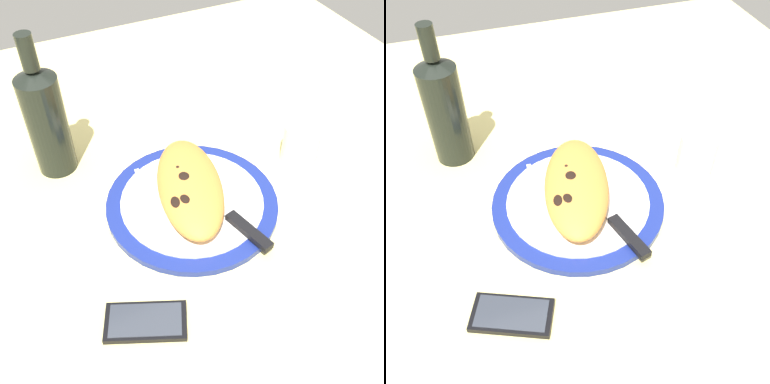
# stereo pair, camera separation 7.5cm
# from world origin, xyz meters

# --- Properties ---
(ground_plane) EXTENTS (1.50, 1.50, 0.03)m
(ground_plane) POSITION_xyz_m (0.00, 0.00, -0.01)
(ground_plane) COLOR #E5D684
(plate) EXTENTS (0.32, 0.32, 0.02)m
(plate) POSITION_xyz_m (0.00, 0.00, 0.01)
(plate) COLOR navy
(plate) RESTS_ON ground_plane
(calzone) EXTENTS (0.28, 0.18, 0.05)m
(calzone) POSITION_xyz_m (-0.01, -0.00, 0.04)
(calzone) COLOR orange
(calzone) RESTS_ON plate
(fork) EXTENTS (0.18, 0.03, 0.00)m
(fork) POSITION_xyz_m (-0.01, -0.07, 0.02)
(fork) COLOR silver
(fork) RESTS_ON plate
(knife) EXTENTS (0.22, 0.07, 0.01)m
(knife) POSITION_xyz_m (0.09, 0.05, 0.02)
(knife) COLOR silver
(knife) RESTS_ON plate
(smartphone) EXTENTS (0.11, 0.14, 0.01)m
(smartphone) POSITION_xyz_m (0.19, -0.16, 0.01)
(smartphone) COLOR black
(smartphone) RESTS_ON ground_plane
(water_glass) EXTENTS (0.07, 0.07, 0.08)m
(water_glass) POSITION_xyz_m (-0.03, 0.25, 0.04)
(water_glass) COLOR silver
(water_glass) RESTS_ON ground_plane
(wine_bottle) EXTENTS (0.08, 0.08, 0.28)m
(wine_bottle) POSITION_xyz_m (-0.21, -0.20, 0.12)
(wine_bottle) COLOR black
(wine_bottle) RESTS_ON ground_plane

